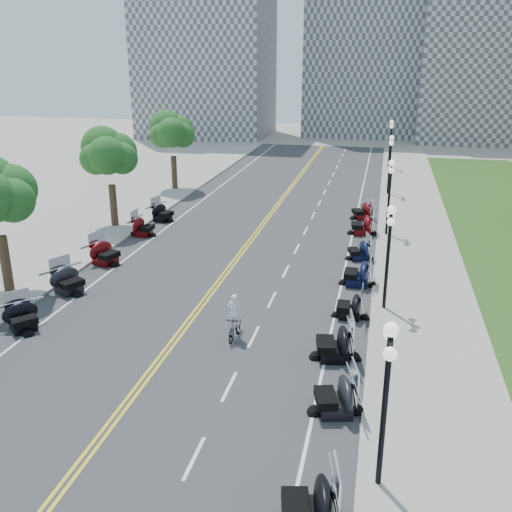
# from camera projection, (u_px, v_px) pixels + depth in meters

# --- Properties ---
(ground) EXTENTS (160.00, 160.00, 0.00)m
(ground) POSITION_uv_depth(u_px,v_px,m) (183.00, 329.00, 25.11)
(ground) COLOR gray
(road) EXTENTS (16.00, 90.00, 0.01)m
(road) POSITION_uv_depth(u_px,v_px,m) (239.00, 256.00, 34.30)
(road) COLOR #333335
(road) RESTS_ON ground
(centerline_yellow_a) EXTENTS (0.12, 90.00, 0.00)m
(centerline_yellow_a) POSITION_uv_depth(u_px,v_px,m) (237.00, 255.00, 34.32)
(centerline_yellow_a) COLOR yellow
(centerline_yellow_a) RESTS_ON road
(centerline_yellow_b) EXTENTS (0.12, 90.00, 0.00)m
(centerline_yellow_b) POSITION_uv_depth(u_px,v_px,m) (241.00, 256.00, 34.27)
(centerline_yellow_b) COLOR yellow
(centerline_yellow_b) RESTS_ON road
(edge_line_north) EXTENTS (0.12, 90.00, 0.00)m
(edge_line_north) POSITION_uv_depth(u_px,v_px,m) (346.00, 264.00, 32.97)
(edge_line_north) COLOR white
(edge_line_north) RESTS_ON road
(edge_line_south) EXTENTS (0.12, 90.00, 0.00)m
(edge_line_south) POSITION_uv_depth(u_px,v_px,m) (140.00, 248.00, 35.63)
(edge_line_south) COLOR white
(edge_line_south) RESTS_ON road
(lane_dash_4) EXTENTS (0.12, 2.00, 0.00)m
(lane_dash_4) POSITION_uv_depth(u_px,v_px,m) (194.00, 458.00, 17.08)
(lane_dash_4) COLOR white
(lane_dash_4) RESTS_ON road
(lane_dash_5) EXTENTS (0.12, 2.00, 0.00)m
(lane_dash_5) POSITION_uv_depth(u_px,v_px,m) (229.00, 386.00, 20.76)
(lane_dash_5) COLOR white
(lane_dash_5) RESTS_ON road
(lane_dash_6) EXTENTS (0.12, 2.00, 0.00)m
(lane_dash_6) POSITION_uv_depth(u_px,v_px,m) (254.00, 337.00, 24.44)
(lane_dash_6) COLOR white
(lane_dash_6) RESTS_ON road
(lane_dash_7) EXTENTS (0.12, 2.00, 0.00)m
(lane_dash_7) POSITION_uv_depth(u_px,v_px,m) (272.00, 300.00, 28.12)
(lane_dash_7) COLOR white
(lane_dash_7) RESTS_ON road
(lane_dash_8) EXTENTS (0.12, 2.00, 0.00)m
(lane_dash_8) POSITION_uv_depth(u_px,v_px,m) (286.00, 271.00, 31.80)
(lane_dash_8) COLOR white
(lane_dash_8) RESTS_ON road
(lane_dash_9) EXTENTS (0.12, 2.00, 0.00)m
(lane_dash_9) POSITION_uv_depth(u_px,v_px,m) (297.00, 249.00, 35.48)
(lane_dash_9) COLOR white
(lane_dash_9) RESTS_ON road
(lane_dash_10) EXTENTS (0.12, 2.00, 0.00)m
(lane_dash_10) POSITION_uv_depth(u_px,v_px,m) (306.00, 231.00, 39.15)
(lane_dash_10) COLOR white
(lane_dash_10) RESTS_ON road
(lane_dash_11) EXTENTS (0.12, 2.00, 0.00)m
(lane_dash_11) POSITION_uv_depth(u_px,v_px,m) (313.00, 216.00, 42.83)
(lane_dash_11) COLOR white
(lane_dash_11) RESTS_ON road
(lane_dash_12) EXTENTS (0.12, 2.00, 0.00)m
(lane_dash_12) POSITION_uv_depth(u_px,v_px,m) (319.00, 203.00, 46.51)
(lane_dash_12) COLOR white
(lane_dash_12) RESTS_ON road
(lane_dash_13) EXTENTS (0.12, 2.00, 0.00)m
(lane_dash_13) POSITION_uv_depth(u_px,v_px,m) (325.00, 192.00, 50.19)
(lane_dash_13) COLOR white
(lane_dash_13) RESTS_ON road
(lane_dash_14) EXTENTS (0.12, 2.00, 0.00)m
(lane_dash_14) POSITION_uv_depth(u_px,v_px,m) (329.00, 183.00, 53.87)
(lane_dash_14) COLOR white
(lane_dash_14) RESTS_ON road
(lane_dash_15) EXTENTS (0.12, 2.00, 0.00)m
(lane_dash_15) POSITION_uv_depth(u_px,v_px,m) (333.00, 174.00, 57.55)
(lane_dash_15) COLOR white
(lane_dash_15) RESTS_ON road
(lane_dash_16) EXTENTS (0.12, 2.00, 0.00)m
(lane_dash_16) POSITION_uv_depth(u_px,v_px,m) (337.00, 167.00, 61.23)
(lane_dash_16) COLOR white
(lane_dash_16) RESTS_ON road
(lane_dash_17) EXTENTS (0.12, 2.00, 0.00)m
(lane_dash_17) POSITION_uv_depth(u_px,v_px,m) (340.00, 161.00, 64.91)
(lane_dash_17) COLOR white
(lane_dash_17) RESTS_ON road
(lane_dash_18) EXTENTS (0.12, 2.00, 0.00)m
(lane_dash_18) POSITION_uv_depth(u_px,v_px,m) (343.00, 155.00, 68.58)
(lane_dash_18) COLOR white
(lane_dash_18) RESTS_ON road
(lane_dash_19) EXTENTS (0.12, 2.00, 0.00)m
(lane_dash_19) POSITION_uv_depth(u_px,v_px,m) (345.00, 150.00, 72.26)
(lane_dash_19) COLOR white
(lane_dash_19) RESTS_ON road
(sidewalk_north) EXTENTS (5.00, 90.00, 0.15)m
(sidewalk_north) POSITION_uv_depth(u_px,v_px,m) (419.00, 268.00, 32.10)
(sidewalk_north) COLOR #9E9991
(sidewalk_north) RESTS_ON ground
(sidewalk_south) EXTENTS (5.00, 90.00, 0.15)m
(sidewalk_south) POSITION_uv_depth(u_px,v_px,m) (80.00, 243.00, 36.45)
(sidewalk_south) COLOR #9E9991
(sidewalk_south) RESTS_ON ground
(distant_block_a) EXTENTS (18.00, 14.00, 26.00)m
(distant_block_a) POSITION_uv_depth(u_px,v_px,m) (206.00, 43.00, 81.52)
(distant_block_a) COLOR gray
(distant_block_a) RESTS_ON ground
(distant_block_b) EXTENTS (16.00, 12.00, 30.00)m
(distant_block_b) POSITION_uv_depth(u_px,v_px,m) (365.00, 28.00, 81.81)
(distant_block_b) COLOR gray
(distant_block_b) RESTS_ON ground
(distant_block_c) EXTENTS (20.00, 14.00, 22.00)m
(distant_block_c) POSITION_uv_depth(u_px,v_px,m) (497.00, 58.00, 76.66)
(distant_block_c) COLOR gray
(distant_block_c) RESTS_ON ground
(street_lamp_1) EXTENTS (0.50, 1.20, 4.90)m
(street_lamp_1) POSITION_uv_depth(u_px,v_px,m) (384.00, 407.00, 15.10)
(street_lamp_1) COLOR black
(street_lamp_1) RESTS_ON sidewalk_north
(street_lamp_2) EXTENTS (0.50, 1.20, 4.90)m
(street_lamp_2) POSITION_uv_depth(u_px,v_px,m) (388.00, 258.00, 26.14)
(street_lamp_2) COLOR black
(street_lamp_2) RESTS_ON sidewalk_north
(street_lamp_3) EXTENTS (0.50, 1.20, 4.90)m
(street_lamp_3) POSITION_uv_depth(u_px,v_px,m) (389.00, 198.00, 37.17)
(street_lamp_3) COLOR black
(street_lamp_3) RESTS_ON sidewalk_north
(street_lamp_4) EXTENTS (0.50, 1.20, 4.90)m
(street_lamp_4) POSITION_uv_depth(u_px,v_px,m) (390.00, 165.00, 48.21)
(street_lamp_4) COLOR black
(street_lamp_4) RESTS_ON sidewalk_north
(street_lamp_5) EXTENTS (0.50, 1.20, 4.90)m
(street_lamp_5) POSITION_uv_depth(u_px,v_px,m) (390.00, 145.00, 59.24)
(street_lamp_5) COLOR black
(street_lamp_5) RESTS_ON sidewalk_north
(tree_3) EXTENTS (4.80, 4.80, 9.20)m
(tree_3) POSITION_uv_depth(u_px,v_px,m) (110.00, 159.00, 38.47)
(tree_3) COLOR #235619
(tree_3) RESTS_ON sidewalk_south
(tree_4) EXTENTS (4.80, 4.80, 9.20)m
(tree_4) POSITION_uv_depth(u_px,v_px,m) (173.00, 136.00, 49.51)
(tree_4) COLOR #235619
(tree_4) RESTS_ON sidewalk_south
(motorcycle_n_3) EXTENTS (2.64, 2.64, 1.56)m
(motorcycle_n_3) POSITION_uv_depth(u_px,v_px,m) (310.00, 503.00, 14.33)
(motorcycle_n_3) COLOR black
(motorcycle_n_3) RESTS_ON road
(motorcycle_n_4) EXTENTS (2.57, 2.57, 1.47)m
(motorcycle_n_4) POSITION_uv_depth(u_px,v_px,m) (336.00, 394.00, 19.01)
(motorcycle_n_4) COLOR black
(motorcycle_n_4) RESTS_ON road
(motorcycle_n_5) EXTENTS (2.55, 2.55, 1.54)m
(motorcycle_n_5) POSITION_uv_depth(u_px,v_px,m) (335.00, 341.00, 22.44)
(motorcycle_n_5) COLOR black
(motorcycle_n_5) RESTS_ON road
(motorcycle_n_6) EXTENTS (1.88, 1.88, 1.29)m
(motorcycle_n_6) POSITION_uv_depth(u_px,v_px,m) (350.00, 304.00, 26.04)
(motorcycle_n_6) COLOR black
(motorcycle_n_6) RESTS_ON road
(motorcycle_n_7) EXTENTS (2.18, 2.18, 1.51)m
(motorcycle_n_7) POSITION_uv_depth(u_px,v_px,m) (358.00, 272.00, 29.69)
(motorcycle_n_7) COLOR black
(motorcycle_n_7) RESTS_ON road
(motorcycle_n_8) EXTENTS (2.28, 2.28, 1.27)m
(motorcycle_n_8) POSITION_uv_depth(u_px,v_px,m) (359.00, 249.00, 33.50)
(motorcycle_n_8) COLOR black
(motorcycle_n_8) RESTS_ON road
(motorcycle_n_9) EXTENTS (2.42, 2.42, 1.53)m
(motorcycle_n_9) POSITION_uv_depth(u_px,v_px,m) (362.00, 223.00, 38.14)
(motorcycle_n_9) COLOR #590A0C
(motorcycle_n_9) RESTS_ON road
(motorcycle_n_10) EXTENTS (2.58, 2.58, 1.39)m
(motorcycle_n_10) POSITION_uv_depth(u_px,v_px,m) (362.00, 210.00, 41.76)
(motorcycle_n_10) COLOR #590A0C
(motorcycle_n_10) RESTS_ON road
(motorcycle_s_5) EXTENTS (2.76, 2.76, 1.37)m
(motorcycle_s_5) POSITION_uv_depth(u_px,v_px,m) (22.00, 316.00, 24.83)
(motorcycle_s_5) COLOR black
(motorcycle_s_5) RESTS_ON road
(motorcycle_s_6) EXTENTS (2.83, 2.83, 1.47)m
(motorcycle_s_6) POSITION_uv_depth(u_px,v_px,m) (68.00, 279.00, 28.73)
(motorcycle_s_6) COLOR black
(motorcycle_s_6) RESTS_ON road
(motorcycle_s_7) EXTENTS (2.70, 2.70, 1.49)m
(motorcycle_s_7) POSITION_uv_depth(u_px,v_px,m) (105.00, 252.00, 32.70)
(motorcycle_s_7) COLOR #590A0C
(motorcycle_s_7) RESTS_ON road
(motorcycle_s_8) EXTENTS (2.04, 2.04, 1.40)m
(motorcycle_s_8) POSITION_uv_depth(u_px,v_px,m) (143.00, 226.00, 37.85)
(motorcycle_s_8) COLOR #590A0C
(motorcycle_s_8) RESTS_ON road
(motorcycle_s_9) EXTENTS (2.49, 2.49, 1.41)m
(motorcycle_s_9) POSITION_uv_depth(u_px,v_px,m) (162.00, 212.00, 41.23)
(motorcycle_s_9) COLOR black
(motorcycle_s_9) RESTS_ON road
(bicycle) EXTENTS (0.54, 1.79, 1.07)m
(bicycle) POSITION_uv_depth(u_px,v_px,m) (235.00, 327.00, 24.17)
(bicycle) COLOR #A51414
(bicycle) RESTS_ON road
(cyclist_rider) EXTENTS (0.61, 0.40, 1.68)m
(cyclist_rider) POSITION_uv_depth(u_px,v_px,m) (234.00, 297.00, 23.71)
(cyclist_rider) COLOR white
(cyclist_rider) RESTS_ON bicycle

